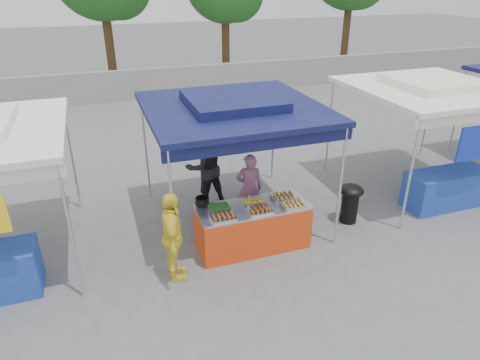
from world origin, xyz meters
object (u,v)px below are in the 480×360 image
object	(u,v)px
wok_burner	(350,200)
helper_man	(205,167)
cooking_pot	(202,201)
vendor_woman	(249,188)
vendor_table	(253,227)
customer_person	(173,238)

from	to	relation	value
wok_burner	helper_man	bearing A→B (deg)	160.17
cooking_pot	vendor_woman	world-z (taller)	vendor_woman
vendor_table	customer_person	bearing A→B (deg)	-164.36
vendor_woman	helper_man	world-z (taller)	helper_man
cooking_pot	helper_man	bearing A→B (deg)	73.30
vendor_table	wok_burner	size ratio (longest dim) A/B	2.43
vendor_woman	cooking_pot	bearing A→B (deg)	42.10
cooking_pot	wok_burner	distance (m)	3.04
cooking_pot	customer_person	xyz separation A→B (m)	(-0.70, -0.79, -0.13)
cooking_pot	vendor_woman	xyz separation A→B (m)	(1.11, 0.57, -0.19)
customer_person	cooking_pot	bearing A→B (deg)	-34.50
vendor_table	vendor_woman	bearing A→B (deg)	73.51
cooking_pot	wok_burner	world-z (taller)	cooking_pot
wok_burner	helper_man	size ratio (longest dim) A/B	0.46
helper_man	vendor_table	bearing A→B (deg)	91.89
helper_man	vendor_woman	bearing A→B (deg)	115.40
vendor_table	cooking_pot	bearing A→B (deg)	156.92
vendor_table	vendor_woman	xyz separation A→B (m)	(0.27, 0.93, 0.30)
vendor_table	customer_person	xyz separation A→B (m)	(-1.53, -0.43, 0.36)
cooking_pot	vendor_table	bearing A→B (deg)	-23.08
wok_burner	cooking_pot	bearing A→B (deg)	-169.74
wok_burner	customer_person	xyz separation A→B (m)	(-3.70, -0.62, 0.30)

